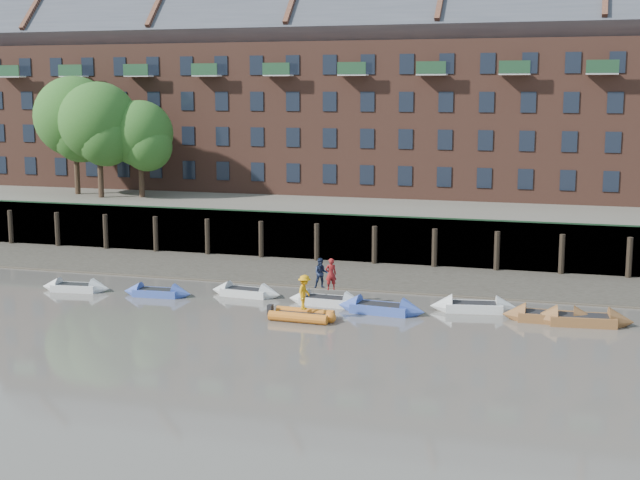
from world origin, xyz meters
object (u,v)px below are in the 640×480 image
at_px(rowboat_7, 583,320).
at_px(person_rower_b, 321,273).
at_px(rowboat_6, 549,317).
at_px(person_rower_a, 331,274).
at_px(rowboat_1, 157,292).
at_px(rowboat_4, 381,308).
at_px(rowboat_0, 76,287).
at_px(rowboat_2, 246,292).
at_px(person_rib_crew, 304,292).
at_px(rib_tender, 304,315).
at_px(rowboat_5, 474,307).
at_px(rowboat_3, 327,301).

distance_m(rowboat_7, person_rower_b, 13.76).
distance_m(rowboat_6, person_rower_a, 11.56).
height_order(rowboat_1, rowboat_4, rowboat_4).
relative_size(rowboat_4, person_rower_a, 2.79).
bearing_deg(rowboat_7, rowboat_1, 175.19).
relative_size(rowboat_0, rowboat_2, 0.98).
distance_m(rowboat_0, rowboat_7, 28.14).
bearing_deg(person_rib_crew, rowboat_1, 76.38).
height_order(rowboat_1, rib_tender, rowboat_1).
bearing_deg(person_rib_crew, rowboat_5, -60.09).
xyz_separation_m(rowboat_2, rowboat_4, (8.16, -1.65, 0.02)).
height_order(rowboat_0, rowboat_3, rowboat_3).
xyz_separation_m(rowboat_7, rib_tender, (-13.47, -3.05, 0.00)).
relative_size(person_rower_b, person_rib_crew, 0.93).
xyz_separation_m(rowboat_2, rowboat_5, (12.77, 0.08, 0.02)).
height_order(rowboat_4, rowboat_6, rowboat_4).
bearing_deg(rowboat_7, rowboat_5, 161.80).
bearing_deg(rowboat_0, rowboat_2, 2.58).
distance_m(rowboat_0, rowboat_1, 5.11).
xyz_separation_m(rowboat_5, rowboat_6, (3.88, -1.05, 0.00)).
relative_size(rowboat_3, rowboat_7, 0.87).
bearing_deg(rowboat_6, rowboat_3, 178.05).
distance_m(rowboat_0, rib_tender, 14.89).
bearing_deg(rib_tender, person_rib_crew, 96.53).
relative_size(rowboat_1, person_rib_crew, 2.30).
bearing_deg(rowboat_3, rowboat_1, -173.04).
relative_size(rowboat_2, rowboat_6, 0.92).
relative_size(rowboat_3, person_rower_b, 2.67).
height_order(rowboat_4, rowboat_7, rowboat_7).
bearing_deg(rowboat_7, rowboat_2, 170.83).
xyz_separation_m(rowboat_3, person_rower_a, (0.22, 0.04, 1.48)).
xyz_separation_m(rowboat_1, person_rib_crew, (9.55, -2.69, 1.22)).
height_order(rowboat_5, rib_tender, rowboat_5).
distance_m(person_rower_a, person_rower_b, 0.64).
bearing_deg(rowboat_5, rowboat_0, 174.77).
xyz_separation_m(rowboat_3, rowboat_5, (7.80, 0.83, 0.01)).
relative_size(person_rower_a, person_rib_crew, 0.97).
bearing_deg(rowboat_4, rowboat_1, -175.88).
xyz_separation_m(rowboat_5, person_rib_crew, (-7.99, -4.22, 1.20)).
bearing_deg(person_rower_a, rowboat_1, -26.87).
bearing_deg(rowboat_2, rib_tender, -37.01).
height_order(rowboat_1, person_rower_a, person_rower_a).
xyz_separation_m(rowboat_1, person_rower_a, (9.96, 0.74, 1.50)).
height_order(rowboat_0, person_rib_crew, person_rib_crew).
height_order(rowboat_5, person_rib_crew, person_rib_crew).
xyz_separation_m(rowboat_2, rowboat_7, (18.25, -1.16, 0.04)).
bearing_deg(rowboat_6, rowboat_1, -179.60).
bearing_deg(rowboat_4, rowboat_6, 9.60).
relative_size(rowboat_3, rowboat_6, 0.94).
bearing_deg(rowboat_0, rowboat_6, -5.29).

